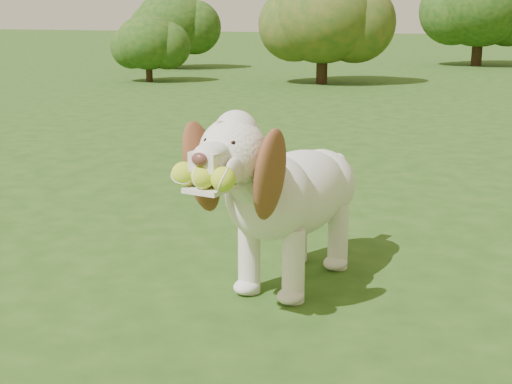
% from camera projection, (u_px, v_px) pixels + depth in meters
% --- Properties ---
extents(ground, '(80.00, 80.00, 0.00)m').
position_uv_depth(ground, '(215.00, 249.00, 3.68)').
color(ground, '#234413').
rests_on(ground, ground).
extents(dog, '(0.52, 1.29, 0.84)m').
position_uv_depth(dog, '(286.00, 190.00, 3.06)').
color(dog, silver).
rests_on(dog, ground).
extents(shrub_a, '(1.12, 1.12, 1.16)m').
position_uv_depth(shrub_a, '(148.00, 42.00, 12.46)').
color(shrub_a, '#382314').
rests_on(shrub_a, ground).
extents(shrub_e, '(1.59, 1.59, 1.65)m').
position_uv_depth(shrub_e, '(172.00, 23.00, 15.39)').
color(shrub_e, '#382314').
rests_on(shrub_e, ground).
extents(shrub_b, '(1.85, 1.85, 1.91)m').
position_uv_depth(shrub_b, '(323.00, 16.00, 11.99)').
color(shrub_b, '#382314').
rests_on(shrub_b, ground).
extents(shrub_i, '(2.30, 2.30, 2.38)m').
position_uv_depth(shrub_i, '(481.00, 3.00, 16.05)').
color(shrub_i, '#382314').
rests_on(shrub_i, ground).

